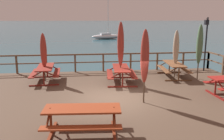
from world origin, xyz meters
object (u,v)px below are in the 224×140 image
object	(u,v)px
patio_umbrella_tall_back_left	(121,44)
lamp_post_hooked	(206,36)
picnic_table_back_right	(45,70)
picnic_table_mid_left	(82,115)
picnic_table_mid_centre	(174,67)
patio_umbrella_tall_back_right	(200,45)
patio_umbrella_tall_front	(145,57)
sailboat_distant	(107,36)
patio_umbrella_tall_mid_right	(176,48)
picnic_table_mid_right	(121,71)
patio_umbrella_short_mid	(44,51)

from	to	relation	value
patio_umbrella_tall_back_left	lamp_post_hooked	bearing A→B (deg)	20.26
picnic_table_back_right	picnic_table_mid_left	xyz separation A→B (m)	(1.84, -6.02, -0.00)
picnic_table_mid_centre	lamp_post_hooked	xyz separation A→B (m)	(2.31, 1.13, 1.55)
patio_umbrella_tall_back_right	patio_umbrella_tall_front	bearing A→B (deg)	-139.20
patio_umbrella_tall_front	patio_umbrella_tall_back_right	size ratio (longest dim) A/B	0.98
picnic_table_mid_centre	lamp_post_hooked	size ratio (longest dim) A/B	0.72
sailboat_distant	patio_umbrella_tall_mid_right	bearing A→B (deg)	-89.62
picnic_table_mid_left	sailboat_distant	size ratio (longest dim) A/B	0.29
picnic_table_mid_centre	sailboat_distant	size ratio (longest dim) A/B	0.30
patio_umbrella_tall_mid_right	sailboat_distant	bearing A→B (deg)	90.38
picnic_table_mid_right	patio_umbrella_tall_back_left	world-z (taller)	patio_umbrella_tall_back_left
lamp_post_hooked	sailboat_distant	world-z (taller)	sailboat_distant
picnic_table_mid_left	picnic_table_back_right	bearing A→B (deg)	106.98
picnic_table_mid_centre	patio_umbrella_tall_back_left	size ratio (longest dim) A/B	0.77
patio_umbrella_tall_front	sailboat_distant	world-z (taller)	sailboat_distant
picnic_table_mid_right	lamp_post_hooked	size ratio (longest dim) A/B	0.70
picnic_table_mid_centre	patio_umbrella_tall_back_left	bearing A→B (deg)	-164.29
patio_umbrella_short_mid	sailboat_distant	size ratio (longest dim) A/B	0.32
patio_umbrella_tall_front	picnic_table_mid_right	bearing A→B (deg)	97.25
picnic_table_mid_left	sailboat_distant	world-z (taller)	sailboat_distant
patio_umbrella_tall_back_left	patio_umbrella_tall_mid_right	bearing A→B (deg)	14.31
picnic_table_mid_right	picnic_table_back_right	xyz separation A→B (m)	(-3.78, 0.68, -0.00)
patio_umbrella_tall_mid_right	picnic_table_mid_left	bearing A→B (deg)	-129.54
picnic_table_back_right	picnic_table_mid_left	distance (m)	6.30
picnic_table_mid_left	patio_umbrella_tall_mid_right	size ratio (longest dim) A/B	0.87
picnic_table_mid_centre	patio_umbrella_tall_back_right	xyz separation A→B (m)	(1.06, -0.64, 1.25)
picnic_table_mid_right	picnic_table_mid_centre	distance (m)	3.16
patio_umbrella_tall_back_right	sailboat_distant	distance (m)	35.20
patio_umbrella_tall_back_left	patio_umbrella_short_mid	distance (m)	3.89
picnic_table_mid_right	patio_umbrella_tall_front	size ratio (longest dim) A/B	0.81
picnic_table_mid_centre	patio_umbrella_tall_front	xyz separation A→B (m)	(-2.66, -3.86, 1.21)
patio_umbrella_short_mid	lamp_post_hooked	distance (m)	9.28
picnic_table_mid_right	picnic_table_back_right	size ratio (longest dim) A/B	1.04
patio_umbrella_tall_mid_right	patio_umbrella_tall_front	world-z (taller)	patio_umbrella_tall_front
patio_umbrella_tall_mid_right	patio_umbrella_tall_front	distance (m)	4.65
lamp_post_hooked	patio_umbrella_tall_front	bearing A→B (deg)	-134.97
picnic_table_mid_left	lamp_post_hooked	distance (m)	10.43
picnic_table_back_right	sailboat_distant	size ratio (longest dim) A/B	0.28
picnic_table_mid_right	patio_umbrella_tall_back_right	bearing A→B (deg)	2.44
picnic_table_back_right	patio_umbrella_short_mid	world-z (taller)	patio_umbrella_short_mid
patio_umbrella_tall_back_right	lamp_post_hooked	distance (m)	2.19
picnic_table_back_right	picnic_table_mid_centre	size ratio (longest dim) A/B	0.94
picnic_table_back_right	patio_umbrella_tall_front	size ratio (longest dim) A/B	0.78
patio_umbrella_tall_mid_right	sailboat_distant	world-z (taller)	sailboat_distant
picnic_table_mid_centre	sailboat_distant	distance (m)	34.48
picnic_table_back_right	picnic_table_mid_centre	xyz separation A→B (m)	(6.83, 0.13, 0.00)
patio_umbrella_tall_back_left	patio_umbrella_tall_back_right	xyz separation A→B (m)	(4.15, 0.23, -0.09)
picnic_table_mid_right	picnic_table_back_right	bearing A→B (deg)	169.73
patio_umbrella_short_mid	lamp_post_hooked	xyz separation A→B (m)	(9.19, 1.18, 0.56)
patio_umbrella_tall_back_right	sailboat_distant	xyz separation A→B (m)	(-1.26, 35.11, -2.18)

